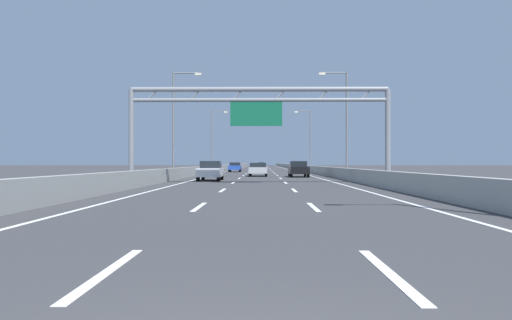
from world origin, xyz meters
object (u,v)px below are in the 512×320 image
(black_car, at_px, (298,169))
(streetlamp_left_far, at_px, (213,137))
(sign_gantry, at_px, (259,110))
(red_car, at_px, (261,165))
(silver_car, at_px, (258,169))
(white_car, at_px, (211,171))
(streetlamp_right_mid, at_px, (344,117))
(blue_car, at_px, (235,167))
(streetlamp_left_mid, at_px, (176,118))
(streetlamp_right_far, at_px, (309,137))
(green_car, at_px, (261,165))

(black_car, bearing_deg, streetlamp_left_far, 111.40)
(sign_gantry, distance_m, red_car, 87.66)
(streetlamp_left_far, bearing_deg, red_car, 80.51)
(silver_car, height_order, white_car, white_car)
(streetlamp_right_mid, height_order, silver_car, streetlamp_right_mid)
(blue_car, height_order, red_car, blue_car)
(red_car, height_order, white_car, white_car)
(streetlamp_left_far, height_order, red_car, streetlamp_left_far)
(streetlamp_right_mid, relative_size, blue_car, 2.07)
(streetlamp_left_mid, bearing_deg, streetlamp_left_far, 90.00)
(streetlamp_right_mid, bearing_deg, streetlamp_right_far, 90.00)
(streetlamp_right_far, bearing_deg, black_car, -97.55)
(streetlamp_right_far, height_order, black_car, streetlamp_right_far)
(streetlamp_right_mid, xyz_separation_m, blue_car, (-11.30, 28.40, -4.68))
(black_car, xyz_separation_m, blue_car, (-7.52, 24.59, -0.05))
(silver_car, bearing_deg, green_car, 89.87)
(green_car, distance_m, white_car, 89.87)
(streetlamp_right_far, distance_m, silver_car, 27.70)
(streetlamp_right_mid, xyz_separation_m, red_car, (-7.55, 76.42, -4.67))
(green_car, height_order, silver_car, green_car)
(sign_gantry, relative_size, red_car, 3.67)
(white_car, bearing_deg, streetlamp_left_mid, 123.45)
(silver_car, height_order, red_car, red_car)
(streetlamp_right_far, bearing_deg, red_car, 99.71)
(streetlamp_right_mid, xyz_separation_m, green_car, (-7.50, 84.23, -4.67))
(silver_car, height_order, blue_car, blue_car)
(streetlamp_right_far, bearing_deg, silver_car, -106.34)
(green_car, xyz_separation_m, white_car, (-3.76, -89.79, 0.02))
(green_car, bearing_deg, blue_car, -93.89)
(streetlamp_right_mid, relative_size, white_car, 2.29)
(streetlamp_left_mid, distance_m, streetlamp_right_mid, 14.93)
(sign_gantry, xyz_separation_m, streetlamp_left_far, (-7.44, 43.43, 0.52))
(streetlamp_left_far, relative_size, blue_car, 2.07)
(streetlamp_right_mid, distance_m, silver_car, 10.87)
(streetlamp_left_far, distance_m, green_car, 52.68)
(sign_gantry, bearing_deg, black_car, 76.04)
(streetlamp_right_far, bearing_deg, streetlamp_right_mid, -90.00)
(sign_gantry, height_order, red_car, sign_gantry)
(streetlamp_right_mid, relative_size, streetlamp_left_far, 1.00)
(silver_car, bearing_deg, sign_gantry, -89.37)
(black_car, distance_m, silver_car, 4.52)
(streetlamp_left_far, relative_size, green_car, 2.30)
(sign_gantry, distance_m, streetlamp_left_far, 44.06)
(streetlamp_left_far, height_order, white_car, streetlamp_left_far)
(white_car, bearing_deg, green_car, 87.61)
(streetlamp_left_far, relative_size, silver_car, 2.03)
(streetlamp_right_far, distance_m, green_car, 52.69)
(red_car, bearing_deg, blue_car, -94.46)
(silver_car, distance_m, blue_car, 22.60)
(streetlamp_right_far, bearing_deg, white_car, -106.56)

